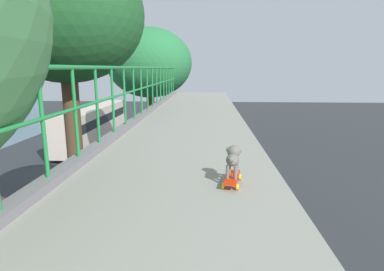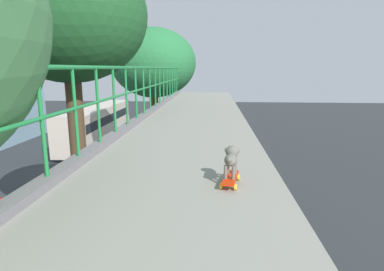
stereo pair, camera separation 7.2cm
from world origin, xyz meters
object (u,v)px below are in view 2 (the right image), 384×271
city_bus (97,123)px  small_dog (231,157)px  car_blue_fifth (84,192)px  toy_skateboard (230,178)px

city_bus → small_dog: (10.28, -23.03, 3.74)m
car_blue_fifth → toy_skateboard: bearing=-59.1°
toy_skateboard → small_dog: size_ratio=1.39×
car_blue_fifth → city_bus: 12.96m
car_blue_fifth → toy_skateboard: toy_skateboard is taller
city_bus → toy_skateboard: 25.50m
city_bus → toy_skateboard: (10.28, -23.08, 3.52)m
toy_skateboard → small_dog: (0.01, 0.05, 0.22)m
toy_skateboard → small_dog: 0.23m
city_bus → small_dog: small_dog is taller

